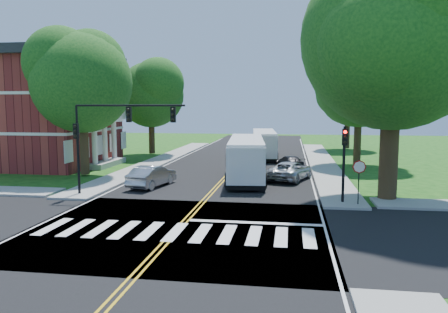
% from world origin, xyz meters
% --- Properties ---
extents(ground, '(140.00, 140.00, 0.00)m').
position_xyz_m(ground, '(0.00, 0.00, 0.00)').
color(ground, '#114411').
rests_on(ground, ground).
extents(road, '(14.00, 96.00, 0.01)m').
position_xyz_m(road, '(0.00, 18.00, 0.01)').
color(road, black).
rests_on(road, ground).
extents(cross_road, '(60.00, 12.00, 0.01)m').
position_xyz_m(cross_road, '(0.00, 0.00, 0.01)').
color(cross_road, black).
rests_on(cross_road, ground).
extents(center_line, '(0.36, 70.00, 0.01)m').
position_xyz_m(center_line, '(0.00, 22.00, 0.01)').
color(center_line, gold).
rests_on(center_line, road).
extents(edge_line_w, '(0.12, 70.00, 0.01)m').
position_xyz_m(edge_line_w, '(-6.80, 22.00, 0.01)').
color(edge_line_w, silver).
rests_on(edge_line_w, road).
extents(edge_line_e, '(0.12, 70.00, 0.01)m').
position_xyz_m(edge_line_e, '(6.80, 22.00, 0.01)').
color(edge_line_e, silver).
rests_on(edge_line_e, road).
extents(crosswalk, '(12.60, 3.00, 0.01)m').
position_xyz_m(crosswalk, '(0.00, -0.50, 0.02)').
color(crosswalk, silver).
rests_on(crosswalk, road).
extents(stop_bar, '(6.60, 0.40, 0.01)m').
position_xyz_m(stop_bar, '(3.50, 1.60, 0.02)').
color(stop_bar, silver).
rests_on(stop_bar, road).
extents(sidewalk_nw, '(2.60, 40.00, 0.15)m').
position_xyz_m(sidewalk_nw, '(-8.30, 25.00, 0.07)').
color(sidewalk_nw, gray).
rests_on(sidewalk_nw, ground).
extents(sidewalk_ne, '(2.60, 40.00, 0.15)m').
position_xyz_m(sidewalk_ne, '(8.30, 25.00, 0.07)').
color(sidewalk_ne, gray).
rests_on(sidewalk_ne, ground).
extents(tree_ne_big, '(10.80, 10.80, 14.91)m').
position_xyz_m(tree_ne_big, '(11.00, 8.00, 9.62)').
color(tree_ne_big, '#372916').
rests_on(tree_ne_big, ground).
extents(tree_west_near, '(8.00, 8.00, 11.40)m').
position_xyz_m(tree_west_near, '(-11.50, 14.00, 7.53)').
color(tree_west_near, '#372916').
rests_on(tree_west_near, ground).
extents(tree_west_far, '(7.60, 7.60, 10.67)m').
position_xyz_m(tree_west_far, '(-11.00, 30.00, 7.00)').
color(tree_west_far, '#372916').
rests_on(tree_west_far, ground).
extents(tree_east_mid, '(8.40, 8.40, 11.93)m').
position_xyz_m(tree_east_mid, '(11.50, 24.00, 7.86)').
color(tree_east_mid, '#372916').
rests_on(tree_east_mid, ground).
extents(tree_east_far, '(7.20, 7.20, 10.34)m').
position_xyz_m(tree_east_far, '(12.50, 40.00, 6.86)').
color(tree_east_far, '#372916').
rests_on(tree_east_far, ground).
extents(brick_building, '(20.00, 13.00, 10.80)m').
position_xyz_m(brick_building, '(-21.95, 20.00, 5.42)').
color(brick_building, maroon).
rests_on(brick_building, ground).
extents(signal_nw, '(7.15, 0.46, 5.66)m').
position_xyz_m(signal_nw, '(-5.86, 6.43, 4.38)').
color(signal_nw, black).
rests_on(signal_nw, ground).
extents(signal_ne, '(0.30, 0.46, 4.40)m').
position_xyz_m(signal_ne, '(8.20, 6.44, 2.96)').
color(signal_ne, black).
rests_on(signal_ne, ground).
extents(stop_sign, '(0.76, 0.08, 2.53)m').
position_xyz_m(stop_sign, '(9.00, 5.98, 2.03)').
color(stop_sign, black).
rests_on(stop_sign, ground).
extents(bus_lead, '(3.81, 12.41, 3.16)m').
position_xyz_m(bus_lead, '(1.69, 14.88, 1.68)').
color(bus_lead, silver).
rests_on(bus_lead, road).
extents(bus_follow, '(3.46, 11.51, 2.93)m').
position_xyz_m(bus_follow, '(2.21, 29.46, 1.56)').
color(bus_follow, silver).
rests_on(bus_follow, road).
extents(hatchback, '(2.50, 4.86, 1.53)m').
position_xyz_m(hatchback, '(-4.55, 10.18, 0.78)').
color(hatchback, '#A2A4A9').
rests_on(hatchback, road).
extents(suv, '(3.88, 5.64, 1.43)m').
position_xyz_m(suv, '(5.14, 14.51, 0.73)').
color(suv, '#B3B7BB').
rests_on(suv, road).
extents(dark_sedan, '(3.02, 4.47, 1.20)m').
position_xyz_m(dark_sedan, '(5.10, 20.58, 0.61)').
color(dark_sedan, black).
rests_on(dark_sedan, road).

